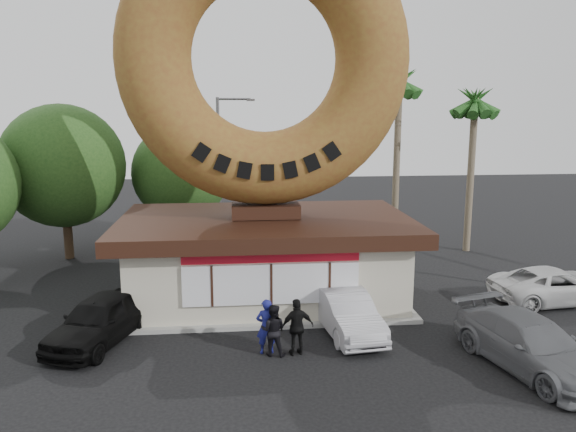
{
  "coord_description": "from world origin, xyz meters",
  "views": [
    {
      "loc": [
        -1.22,
        -15.28,
        7.46
      ],
      "look_at": [
        0.67,
        4.0,
        3.7
      ],
      "focal_mm": 35.0,
      "sensor_mm": 36.0,
      "label": 1
    }
  ],
  "objects_px": {
    "person_left": "(266,326)",
    "person_right": "(297,327)",
    "person_center": "(273,330)",
    "car_black": "(99,320)",
    "car_grey": "(531,344)",
    "street_lamp": "(221,162)",
    "car_white": "(555,285)",
    "giant_donut": "(264,59)",
    "donut_shop": "(266,255)",
    "car_silver": "(347,313)"
  },
  "relations": [
    {
      "from": "person_left",
      "to": "car_black",
      "type": "bearing_deg",
      "value": -21.46
    },
    {
      "from": "donut_shop",
      "to": "car_black",
      "type": "xyz_separation_m",
      "value": [
        -5.58,
        -3.73,
        -1.0
      ]
    },
    {
      "from": "car_grey",
      "to": "person_right",
      "type": "bearing_deg",
      "value": 152.13
    },
    {
      "from": "giant_donut",
      "to": "person_left",
      "type": "xyz_separation_m",
      "value": [
        -0.3,
        -5.07,
        -8.34
      ]
    },
    {
      "from": "car_grey",
      "to": "car_white",
      "type": "xyz_separation_m",
      "value": [
        3.89,
        5.3,
        -0.07
      ]
    },
    {
      "from": "person_right",
      "to": "car_silver",
      "type": "xyz_separation_m",
      "value": [
        1.84,
        1.53,
        -0.19
      ]
    },
    {
      "from": "person_right",
      "to": "car_black",
      "type": "bearing_deg",
      "value": -25.45
    },
    {
      "from": "giant_donut",
      "to": "street_lamp",
      "type": "distance_m",
      "value": 11.22
    },
    {
      "from": "giant_donut",
      "to": "person_left",
      "type": "relative_size",
      "value": 6.25
    },
    {
      "from": "giant_donut",
      "to": "person_right",
      "type": "distance_m",
      "value": 9.87
    },
    {
      "from": "person_left",
      "to": "person_right",
      "type": "height_order",
      "value": "person_right"
    },
    {
      "from": "donut_shop",
      "to": "car_white",
      "type": "bearing_deg",
      "value": -8.08
    },
    {
      "from": "person_center",
      "to": "car_black",
      "type": "relative_size",
      "value": 0.36
    },
    {
      "from": "giant_donut",
      "to": "street_lamp",
      "type": "xyz_separation_m",
      "value": [
        -1.86,
        10.0,
        -4.73
      ]
    },
    {
      "from": "person_left",
      "to": "car_black",
      "type": "height_order",
      "value": "person_left"
    },
    {
      "from": "car_white",
      "to": "donut_shop",
      "type": "bearing_deg",
      "value": 76.78
    },
    {
      "from": "street_lamp",
      "to": "car_grey",
      "type": "height_order",
      "value": "street_lamp"
    },
    {
      "from": "car_white",
      "to": "person_right",
      "type": "bearing_deg",
      "value": 104.21
    },
    {
      "from": "street_lamp",
      "to": "giant_donut",
      "type": "bearing_deg",
      "value": -79.49
    },
    {
      "from": "person_right",
      "to": "car_grey",
      "type": "xyz_separation_m",
      "value": [
        6.59,
        -1.61,
        -0.14
      ]
    },
    {
      "from": "car_grey",
      "to": "street_lamp",
      "type": "bearing_deg",
      "value": 104.15
    },
    {
      "from": "person_right",
      "to": "car_black",
      "type": "distance_m",
      "value": 6.4
    },
    {
      "from": "person_right",
      "to": "car_silver",
      "type": "height_order",
      "value": "person_right"
    },
    {
      "from": "car_silver",
      "to": "car_white",
      "type": "relative_size",
      "value": 0.87
    },
    {
      "from": "person_center",
      "to": "person_right",
      "type": "relative_size",
      "value": 0.91
    },
    {
      "from": "person_left",
      "to": "giant_donut",
      "type": "bearing_deg",
      "value": -100.71
    },
    {
      "from": "person_right",
      "to": "car_silver",
      "type": "relative_size",
      "value": 0.42
    },
    {
      "from": "person_right",
      "to": "car_grey",
      "type": "relative_size",
      "value": 0.34
    },
    {
      "from": "donut_shop",
      "to": "car_grey",
      "type": "distance_m",
      "value": 10.02
    },
    {
      "from": "car_grey",
      "to": "car_white",
      "type": "distance_m",
      "value": 6.57
    },
    {
      "from": "person_center",
      "to": "car_grey",
      "type": "bearing_deg",
      "value": -178.45
    },
    {
      "from": "person_left",
      "to": "car_black",
      "type": "distance_m",
      "value": 5.45
    },
    {
      "from": "person_center",
      "to": "car_silver",
      "type": "relative_size",
      "value": 0.38
    },
    {
      "from": "person_left",
      "to": "person_center",
      "type": "bearing_deg",
      "value": 131.48
    },
    {
      "from": "donut_shop",
      "to": "street_lamp",
      "type": "relative_size",
      "value": 1.4
    },
    {
      "from": "street_lamp",
      "to": "person_left",
      "type": "bearing_deg",
      "value": -84.1
    },
    {
      "from": "car_black",
      "to": "car_white",
      "type": "xyz_separation_m",
      "value": [
        16.7,
        2.15,
        -0.08
      ]
    },
    {
      "from": "street_lamp",
      "to": "car_white",
      "type": "relative_size",
      "value": 1.63
    },
    {
      "from": "giant_donut",
      "to": "car_white",
      "type": "distance_m",
      "value": 14.1
    },
    {
      "from": "donut_shop",
      "to": "car_white",
      "type": "xyz_separation_m",
      "value": [
        11.12,
        -1.58,
        -1.08
      ]
    },
    {
      "from": "person_left",
      "to": "person_right",
      "type": "relative_size",
      "value": 0.97
    },
    {
      "from": "car_black",
      "to": "car_grey",
      "type": "distance_m",
      "value": 13.19
    },
    {
      "from": "street_lamp",
      "to": "car_black",
      "type": "height_order",
      "value": "street_lamp"
    },
    {
      "from": "person_center",
      "to": "car_black",
      "type": "xyz_separation_m",
      "value": [
        -5.49,
        1.5,
        -0.04
      ]
    },
    {
      "from": "car_black",
      "to": "car_white",
      "type": "relative_size",
      "value": 0.92
    },
    {
      "from": "donut_shop",
      "to": "car_silver",
      "type": "height_order",
      "value": "donut_shop"
    },
    {
      "from": "car_grey",
      "to": "donut_shop",
      "type": "bearing_deg",
      "value": 122.31
    },
    {
      "from": "person_center",
      "to": "car_grey",
      "type": "height_order",
      "value": "person_center"
    },
    {
      "from": "person_right",
      "to": "car_grey",
      "type": "bearing_deg",
      "value": 154.61
    },
    {
      "from": "person_center",
      "to": "car_black",
      "type": "bearing_deg",
      "value": -1.12
    }
  ]
}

